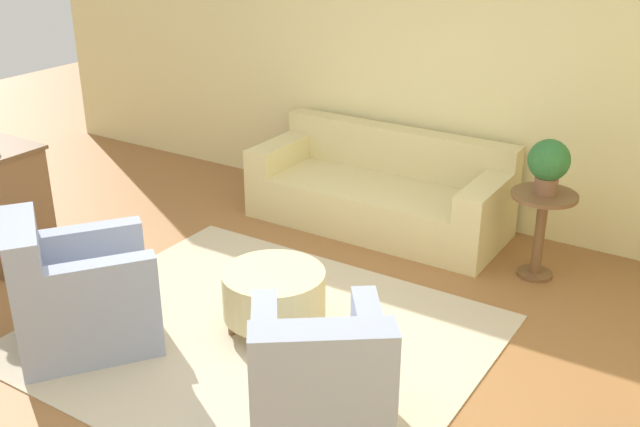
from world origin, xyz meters
TOP-DOWN VIEW (x-y plane):
  - ground_plane at (0.00, 0.00)m, footprint 16.00×16.00m
  - wall_back at (0.00, 2.65)m, footprint 9.19×0.12m
  - rug at (0.00, 0.00)m, footprint 2.91×2.48m
  - couch at (-0.21, 2.12)m, footprint 2.26×0.93m
  - armchair_left at (-0.93, -0.68)m, footprint 1.07×1.11m
  - armchair_right at (0.93, -0.68)m, footprint 1.07×1.11m
  - ottoman_table at (0.04, 0.15)m, footprint 0.70×0.70m
  - side_table at (1.30, 1.89)m, footprint 0.50×0.50m
  - potted_plant_on_side_table at (1.30, 1.89)m, footprint 0.31×0.31m

SIDE VIEW (x-z plane):
  - ground_plane at x=0.00m, z-range 0.00..0.00m
  - rug at x=0.00m, z-range 0.00..0.01m
  - ottoman_table at x=0.04m, z-range 0.07..0.51m
  - couch at x=-0.21m, z-range -0.11..0.70m
  - armchair_left at x=-0.93m, z-range -0.09..0.82m
  - armchair_right at x=0.93m, z-range -0.09..0.82m
  - side_table at x=1.30m, z-range 0.12..0.81m
  - potted_plant_on_side_table at x=1.30m, z-range 0.72..1.14m
  - wall_back at x=0.00m, z-range 0.00..2.80m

